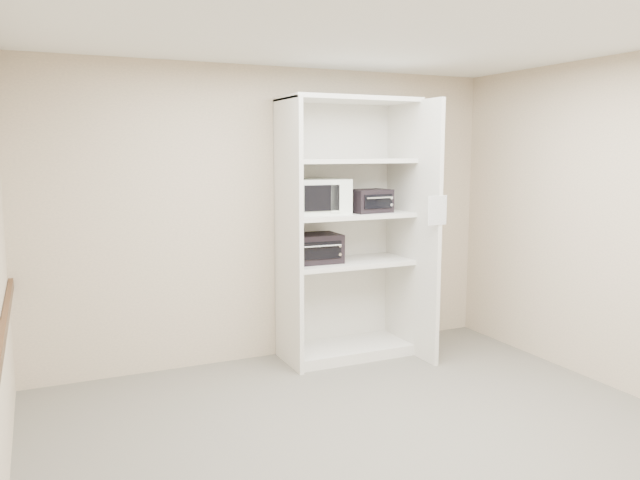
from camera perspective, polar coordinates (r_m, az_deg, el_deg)
name	(u,v)px	position (r m, az deg, el deg)	size (l,w,h in m)	color
floor	(379,442)	(4.43, 5.42, -17.88)	(4.50, 4.00, 0.01)	#666258
ceiling	(385,26)	(4.05, 5.97, 18.90)	(4.50, 4.00, 0.01)	white
wall_back	(274,215)	(5.83, -4.24, 2.32)	(4.50, 0.02, 2.70)	beige
wall_right	(629,226)	(5.50, 26.40, 1.14)	(0.02, 4.00, 2.70)	beige
shelving_unit	(352,238)	(5.85, 2.92, 0.19)	(1.24, 0.92, 2.42)	silver
microwave	(317,196)	(5.70, -0.27, 4.01)	(0.53, 0.40, 0.32)	white
toaster_oven_upper	(369,201)	(5.85, 4.52, 3.59)	(0.37, 0.28, 0.21)	black
toaster_oven_lower	(314,248)	(5.74, -0.59, -0.76)	(0.47, 0.36, 0.26)	black
paper_sign	(437,210)	(5.55, 10.69, 2.68)	(0.20, 0.01, 0.25)	white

